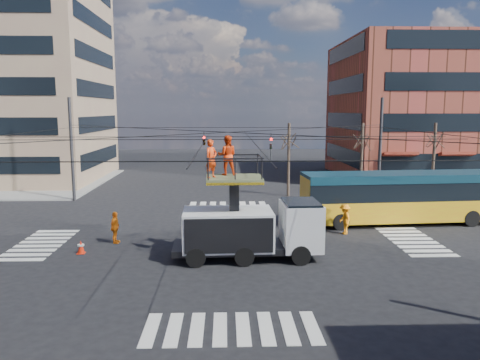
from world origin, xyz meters
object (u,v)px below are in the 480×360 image
worker_ground (115,228)px  flagger (345,219)px  utility_truck (251,218)px  traffic_cone (81,247)px  city_bus (404,196)px

worker_ground → flagger: flagger is taller
utility_truck → traffic_cone: size_ratio=10.75×
utility_truck → traffic_cone: 8.58m
city_bus → traffic_cone: bearing=-167.2°
city_bus → utility_truck: bearing=-150.7°
utility_truck → city_bus: (9.92, 6.58, -0.24)m
utility_truck → traffic_cone: bearing=171.6°
traffic_cone → flagger: (13.97, 3.22, 0.54)m
city_bus → traffic_cone: 19.18m
utility_truck → flagger: (5.61, 4.18, -1.10)m
city_bus → flagger: 5.01m
traffic_cone → worker_ground: (1.29, 1.78, 0.52)m
utility_truck → flagger: bearing=34.8°
worker_ground → city_bus: bearing=-69.1°
worker_ground → traffic_cone: bearing=152.1°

